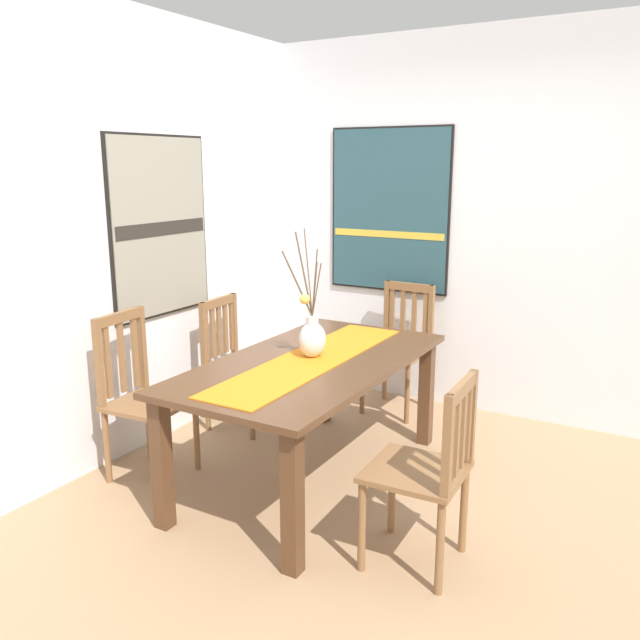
{
  "coord_description": "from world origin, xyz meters",
  "views": [
    {
      "loc": [
        -2.78,
        -1.18,
        1.79
      ],
      "look_at": [
        0.3,
        0.6,
        0.94
      ],
      "focal_mm": 36.73,
      "sensor_mm": 36.0,
      "label": 1
    }
  ],
  "objects_px": {
    "chair_3": "(142,395)",
    "dining_table": "(311,377)",
    "painting_on_side_wall": "(389,211)",
    "painting_on_back_wall": "(160,227)",
    "chair_2": "(236,359)",
    "chair_1": "(400,345)",
    "chair_0": "(428,468)",
    "centerpiece_vase": "(312,336)"
  },
  "relations": [
    {
      "from": "painting_on_side_wall",
      "to": "dining_table",
      "type": "bearing_deg",
      "value": -171.06
    },
    {
      "from": "centerpiece_vase",
      "to": "chair_1",
      "type": "bearing_deg",
      "value": -0.26
    },
    {
      "from": "painting_on_side_wall",
      "to": "painting_on_back_wall",
      "type": "bearing_deg",
      "value": 147.39
    },
    {
      "from": "chair_0",
      "to": "chair_1",
      "type": "height_order",
      "value": "chair_1"
    },
    {
      "from": "chair_0",
      "to": "painting_on_back_wall",
      "type": "bearing_deg",
      "value": 74.68
    },
    {
      "from": "dining_table",
      "to": "chair_3",
      "type": "relative_size",
      "value": 1.84
    },
    {
      "from": "chair_1",
      "to": "painting_on_back_wall",
      "type": "height_order",
      "value": "painting_on_back_wall"
    },
    {
      "from": "centerpiece_vase",
      "to": "chair_2",
      "type": "distance_m",
      "value": 1.02
    },
    {
      "from": "chair_3",
      "to": "painting_on_side_wall",
      "type": "relative_size",
      "value": 0.79
    },
    {
      "from": "chair_2",
      "to": "chair_1",
      "type": "bearing_deg",
      "value": -45.21
    },
    {
      "from": "chair_3",
      "to": "painting_on_side_wall",
      "type": "distance_m",
      "value": 2.31
    },
    {
      "from": "chair_1",
      "to": "chair_2",
      "type": "bearing_deg",
      "value": 134.79
    },
    {
      "from": "chair_1",
      "to": "dining_table",
      "type": "bearing_deg",
      "value": -179.24
    },
    {
      "from": "chair_1",
      "to": "painting_on_back_wall",
      "type": "bearing_deg",
      "value": 135.78
    },
    {
      "from": "dining_table",
      "to": "centerpiece_vase",
      "type": "bearing_deg",
      "value": 25.74
    },
    {
      "from": "painting_on_back_wall",
      "to": "painting_on_side_wall",
      "type": "bearing_deg",
      "value": -32.61
    },
    {
      "from": "chair_3",
      "to": "painting_on_back_wall",
      "type": "relative_size",
      "value": 0.85
    },
    {
      "from": "dining_table",
      "to": "chair_1",
      "type": "xyz_separation_m",
      "value": [
        1.31,
        0.02,
        -0.14
      ]
    },
    {
      "from": "chair_1",
      "to": "chair_3",
      "type": "distance_m",
      "value": 1.94
    },
    {
      "from": "dining_table",
      "to": "centerpiece_vase",
      "type": "distance_m",
      "value": 0.23
    },
    {
      "from": "painting_on_back_wall",
      "to": "chair_3",
      "type": "bearing_deg",
      "value": -150.87
    },
    {
      "from": "chair_3",
      "to": "painting_on_side_wall",
      "type": "xyz_separation_m",
      "value": [
        2.0,
        -0.64,
        0.96
      ]
    },
    {
      "from": "dining_table",
      "to": "chair_1",
      "type": "height_order",
      "value": "chair_1"
    },
    {
      "from": "centerpiece_vase",
      "to": "chair_0",
      "type": "relative_size",
      "value": 0.8
    },
    {
      "from": "chair_1",
      "to": "chair_2",
      "type": "height_order",
      "value": "chair_1"
    },
    {
      "from": "painting_on_side_wall",
      "to": "chair_1",
      "type": "bearing_deg",
      "value": -138.98
    },
    {
      "from": "dining_table",
      "to": "painting_on_back_wall",
      "type": "bearing_deg",
      "value": 84.68
    },
    {
      "from": "chair_1",
      "to": "chair_3",
      "type": "bearing_deg",
      "value": 153.38
    },
    {
      "from": "chair_3",
      "to": "dining_table",
      "type": "bearing_deg",
      "value": -64.4
    },
    {
      "from": "chair_2",
      "to": "chair_3",
      "type": "bearing_deg",
      "value": 179.48
    },
    {
      "from": "centerpiece_vase",
      "to": "painting_on_back_wall",
      "type": "relative_size",
      "value": 0.63
    },
    {
      "from": "chair_1",
      "to": "chair_3",
      "type": "height_order",
      "value": "chair_3"
    },
    {
      "from": "chair_3",
      "to": "chair_1",
      "type": "bearing_deg",
      "value": -26.62
    },
    {
      "from": "centerpiece_vase",
      "to": "chair_0",
      "type": "height_order",
      "value": "centerpiece_vase"
    },
    {
      "from": "chair_0",
      "to": "painting_on_back_wall",
      "type": "xyz_separation_m",
      "value": [
        0.56,
        2.06,
        0.92
      ]
    },
    {
      "from": "painting_on_back_wall",
      "to": "painting_on_side_wall",
      "type": "distance_m",
      "value": 1.74
    },
    {
      "from": "centerpiece_vase",
      "to": "painting_on_back_wall",
      "type": "distance_m",
      "value": 1.29
    },
    {
      "from": "painting_on_back_wall",
      "to": "centerpiece_vase",
      "type": "bearing_deg",
      "value": -93.07
    },
    {
      "from": "chair_0",
      "to": "chair_3",
      "type": "xyz_separation_m",
      "value": [
        0.03,
        1.76,
        0.01
      ]
    },
    {
      "from": "centerpiece_vase",
      "to": "chair_3",
      "type": "distance_m",
      "value": 1.05
    },
    {
      "from": "chair_0",
      "to": "chair_3",
      "type": "distance_m",
      "value": 1.76
    },
    {
      "from": "chair_1",
      "to": "painting_on_back_wall",
      "type": "xyz_separation_m",
      "value": [
        -1.2,
        1.17,
        0.91
      ]
    }
  ]
}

